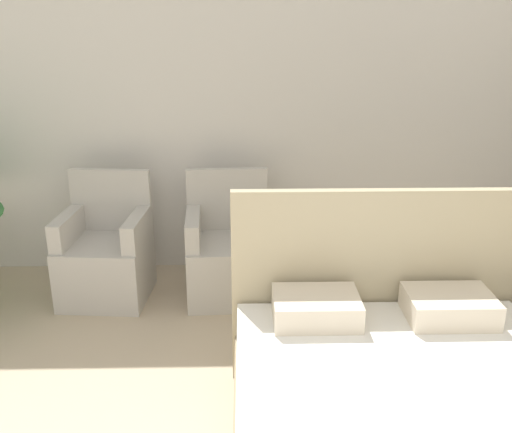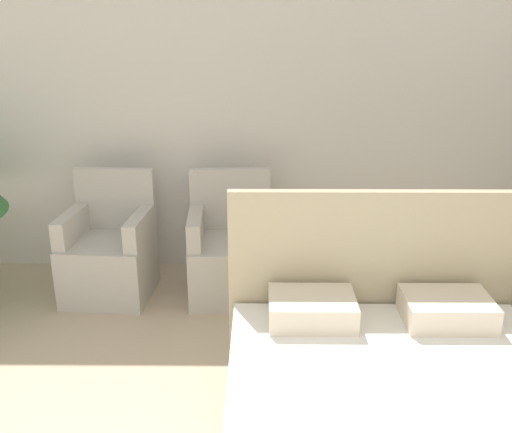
{
  "view_description": "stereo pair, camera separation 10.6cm",
  "coord_description": "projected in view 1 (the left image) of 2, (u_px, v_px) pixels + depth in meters",
  "views": [
    {
      "loc": [
        0.34,
        -0.65,
        2.04
      ],
      "look_at": [
        0.42,
        2.79,
        0.82
      ],
      "focal_mm": 40.0,
      "sensor_mm": 36.0,
      "label": 1
    },
    {
      "loc": [
        0.44,
        -0.66,
        2.04
      ],
      "look_at": [
        0.42,
        2.79,
        0.82
      ],
      "focal_mm": 40.0,
      "sensor_mm": 36.0,
      "label": 2
    }
  ],
  "objects": [
    {
      "name": "armchair_near_window_right",
      "position": [
        229.0,
        258.0,
        4.31
      ],
      "size": [
        0.65,
        0.62,
        0.94
      ],
      "rotation": [
        0.0,
        0.0,
        0.05
      ],
      "color": "#B7B2A8",
      "rests_on": "ground_plane"
    },
    {
      "name": "armchair_near_window_left",
      "position": [
        106.0,
        259.0,
        4.29
      ],
      "size": [
        0.66,
        0.64,
        0.94
      ],
      "rotation": [
        0.0,
        0.0,
        -0.08
      ],
      "color": "#B7B2A8",
      "rests_on": "ground_plane"
    },
    {
      "name": "wall_back",
      "position": [
        200.0,
        95.0,
        4.48
      ],
      "size": [
        10.0,
        0.06,
        2.9
      ],
      "color": "silver",
      "rests_on": "ground_plane"
    }
  ]
}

